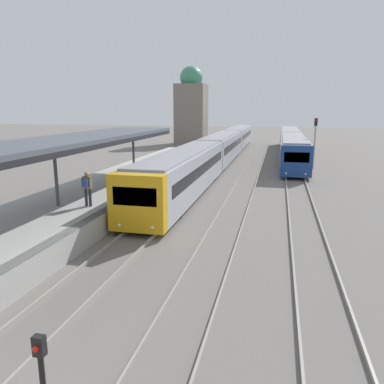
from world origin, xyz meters
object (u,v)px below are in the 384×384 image
at_px(train_near, 222,147).
at_px(signal_mast_far, 315,137).
at_px(train_far, 291,143).
at_px(person_on_platform, 87,186).
at_px(signal_post_near, 42,374).

bearing_deg(train_near, signal_mast_far, -18.01).
distance_m(train_near, train_far, 9.89).
distance_m(person_on_platform, signal_post_near, 11.92).
height_order(train_near, signal_mast_far, signal_mast_far).
distance_m(person_on_platform, train_near, 24.21).
xyz_separation_m(train_near, signal_mast_far, (9.15, -2.97, 1.36)).
distance_m(signal_post_near, signal_mast_far, 32.69).
relative_size(train_near, train_far, 1.55).
bearing_deg(signal_post_near, train_near, 93.56).
height_order(person_on_platform, signal_post_near, person_on_platform).
xyz_separation_m(train_near, signal_post_near, (2.17, -34.86, -0.46)).
xyz_separation_m(person_on_platform, signal_mast_far, (11.91, 21.07, 0.97)).
bearing_deg(person_on_platform, signal_mast_far, 60.52).
bearing_deg(person_on_platform, signal_post_near, -65.47).
bearing_deg(train_far, person_on_platform, -108.18).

